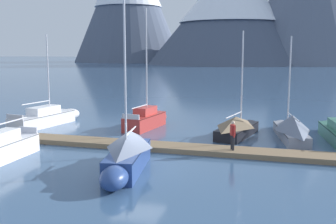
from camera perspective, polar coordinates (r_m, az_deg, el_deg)
ground_plane at (r=21.36m, az=-4.15°, el=-7.65°), size 700.00×700.00×0.00m
mountain_central_massif at (r=188.50m, az=8.85°, el=13.99°), size 74.45×74.45×44.75m
dock at (r=25.02m, az=-1.18°, el=-4.87°), size 25.96×2.65×0.30m
sailboat_nearest_berth at (r=34.39m, az=-16.41°, el=-0.71°), size 2.86×7.50×7.22m
sailboat_mid_dock_port at (r=31.88m, az=-2.94°, el=-0.95°), size 2.23×5.70×9.12m
sailboat_mid_dock_starboard at (r=20.33m, az=-5.75°, el=-5.81°), size 2.39×6.66×9.14m
sailboat_far_berth at (r=29.16m, az=9.76°, el=-1.97°), size 2.96×6.41×7.33m
sailboat_outer_slip at (r=29.05m, az=16.74°, el=-2.01°), size 2.57×7.65×6.95m
person_on_dock at (r=23.69m, az=9.03°, el=-2.98°), size 0.35×0.55×1.69m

